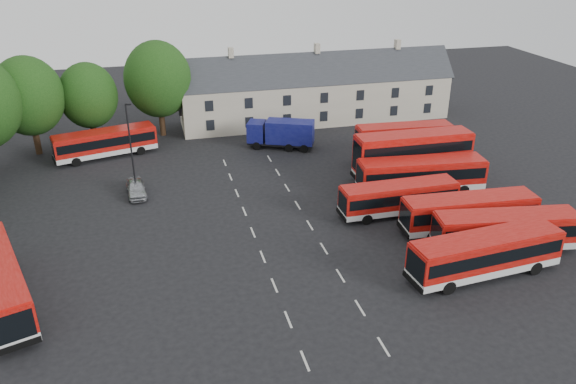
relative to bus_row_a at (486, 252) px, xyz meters
The scene contains 15 objects.
ground 17.47m from the bus_row_a, 150.70° to the left, with size 140.00×140.00×0.00m, color black.
lane_markings 16.54m from the bus_row_a, 140.29° to the left, with size 5.15×33.80×0.01m.
treeline 45.66m from the bus_row_a, 142.17° to the left, with size 29.92×32.59×12.01m.
terrace_houses 38.56m from the bus_row_a, 91.69° to the left, with size 35.70×7.13×10.06m.
bus_row_a is the anchor object (origin of this frame).
bus_row_b 4.56m from the bus_row_a, 38.13° to the left, with size 11.53×4.28×3.19m.
bus_row_c 6.74m from the bus_row_a, 69.13° to the left, with size 11.40×3.31×3.18m.
bus_row_d 10.74m from the bus_row_a, 100.59° to the left, with size 10.53×2.51×2.97m.
bus_row_e 14.38m from the bus_row_a, 82.02° to the left, with size 12.33×3.97×3.43m.
bus_dd_south 17.82m from the bus_row_a, 81.42° to the left, with size 11.89×2.99×4.85m.
bus_dd_north 22.35m from the bus_row_a, 80.38° to the left, with size 10.47×3.12×4.23m.
bus_north 41.84m from the bus_row_a, 131.27° to the left, with size 11.22×5.21×3.09m.
box_truck 30.48m from the bus_row_a, 105.17° to the left, with size 7.88×5.18×3.31m.
silver_car 31.90m from the bus_row_a, 140.25° to the left, with size 1.74×4.33×1.47m, color #A8ABB0.
lamppost 32.08m from the bus_row_a, 140.05° to the left, with size 0.62×0.40×9.06m.
Camera 1 is at (-7.35, -38.70, 23.15)m, focal length 35.00 mm.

